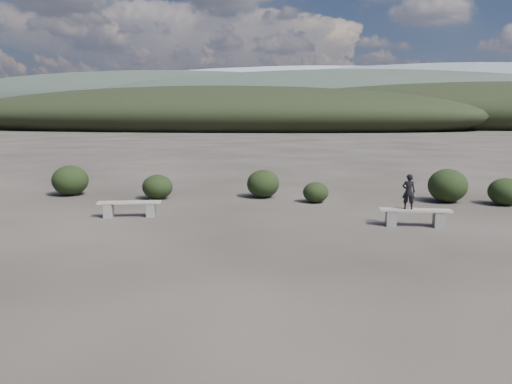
# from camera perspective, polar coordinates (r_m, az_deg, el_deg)

# --- Properties ---
(ground) EXTENTS (1200.00, 1200.00, 0.00)m
(ground) POSITION_cam_1_polar(r_m,az_deg,el_deg) (10.09, -1.51, -9.29)
(ground) COLOR #2A2520
(ground) RESTS_ON ground
(bench_left) EXTENTS (1.97, 0.88, 0.48)m
(bench_left) POSITION_cam_1_polar(r_m,az_deg,el_deg) (15.89, -14.25, -1.73)
(bench_left) COLOR slate
(bench_left) RESTS_ON ground
(bench_right) EXTENTS (1.98, 0.46, 0.49)m
(bench_right) POSITION_cam_1_polar(r_m,az_deg,el_deg) (14.80, 17.71, -2.63)
(bench_right) COLOR slate
(bench_right) RESTS_ON ground
(seated_person) EXTENTS (0.37, 0.25, 1.00)m
(seated_person) POSITION_cam_1_polar(r_m,az_deg,el_deg) (14.65, 17.05, 0.04)
(seated_person) COLOR black
(seated_person) RESTS_ON bench_right
(shrub_a) EXTENTS (1.13, 1.13, 0.92)m
(shrub_a) POSITION_cam_1_polar(r_m,az_deg,el_deg) (18.95, -11.19, 0.58)
(shrub_a) COLOR black
(shrub_a) RESTS_ON ground
(shrub_b) EXTENTS (1.24, 1.24, 1.06)m
(shrub_b) POSITION_cam_1_polar(r_m,az_deg,el_deg) (18.95, 0.81, 0.96)
(shrub_b) COLOR black
(shrub_b) RESTS_ON ground
(shrub_c) EXTENTS (0.92, 0.92, 0.74)m
(shrub_c) POSITION_cam_1_polar(r_m,az_deg,el_deg) (18.01, 6.84, -0.04)
(shrub_c) COLOR black
(shrub_c) RESTS_ON ground
(shrub_d) EXTENTS (1.38, 1.38, 1.21)m
(shrub_d) POSITION_cam_1_polar(r_m,az_deg,el_deg) (19.21, 21.06, 0.69)
(shrub_d) COLOR black
(shrub_d) RESTS_ON ground
(shrub_e) EXTENTS (1.14, 1.14, 0.95)m
(shrub_e) POSITION_cam_1_polar(r_m,az_deg,el_deg) (19.41, 26.59, 0.04)
(shrub_e) COLOR black
(shrub_e) RESTS_ON ground
(shrub_f) EXTENTS (1.38, 1.38, 1.17)m
(shrub_f) POSITION_cam_1_polar(r_m,az_deg,el_deg) (20.78, -20.47, 1.25)
(shrub_f) COLOR black
(shrub_f) RESTS_ON ground
(mountain_ridges) EXTENTS (500.00, 400.00, 56.00)m
(mountain_ridges) POSITION_cam_1_polar(r_m,az_deg,el_deg) (348.69, 7.68, 10.10)
(mountain_ridges) COLOR black
(mountain_ridges) RESTS_ON ground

